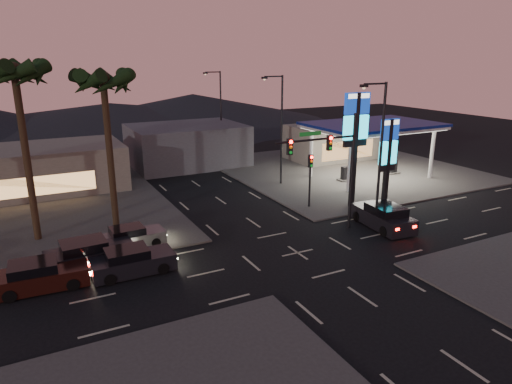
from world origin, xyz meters
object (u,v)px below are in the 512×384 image
gas_station (373,127)px  car_lane_b_mid (89,254)px  car_lane_a_front (132,262)px  car_lane_a_mid (40,276)px  suv_station (383,217)px  car_lane_b_front (131,237)px  pylon_sign_short (388,149)px  pylon_sign_tall (356,127)px  traffic_signal_mast (332,157)px

gas_station → car_lane_b_mid: gas_station is taller
car_lane_a_front → car_lane_a_mid: car_lane_a_mid is taller
car_lane_a_front → suv_station: bearing=-3.0°
car_lane_b_front → car_lane_b_mid: car_lane_b_mid is taller
pylon_sign_short → car_lane_b_front: 20.25m
car_lane_a_mid → car_lane_a_front: bearing=-4.9°
suv_station → car_lane_a_mid: bearing=176.6°
car_lane_a_mid → car_lane_b_front: bearing=31.9°
pylon_sign_tall → car_lane_b_mid: 20.91m
traffic_signal_mast → car_lane_a_mid: (-17.97, 0.30, -4.52)m
pylon_sign_tall → car_lane_a_mid: pylon_sign_tall is taller
car_lane_a_front → car_lane_b_front: 3.84m
gas_station → car_lane_a_front: size_ratio=2.64×
gas_station → car_lane_b_mid: 29.07m
car_lane_b_mid → suv_station: (19.24, -2.86, 0.03)m
car_lane_b_mid → suv_station: suv_station is taller
pylon_sign_short → car_lane_b_mid: pylon_sign_short is taller
traffic_signal_mast → suv_station: (3.92, -0.99, -4.44)m
pylon_sign_tall → car_lane_b_front: (-17.31, 0.15, -5.77)m
pylon_sign_tall → traffic_signal_mast: (-4.74, -3.51, -1.17)m
car_lane_b_mid → pylon_sign_short: bearing=1.6°
car_lane_a_front → suv_station: suv_station is taller
pylon_sign_tall → car_lane_b_front: 18.25m
traffic_signal_mast → car_lane_b_front: size_ratio=1.91×
pylon_sign_tall → car_lane_a_mid: bearing=-172.0°
pylon_sign_tall → suv_station: size_ratio=1.71×
gas_station → suv_station: size_ratio=2.32×
pylon_sign_short → car_lane_a_front: 21.14m
gas_station → car_lane_b_front: size_ratio=2.91×
pylon_sign_short → suv_station: size_ratio=1.33×
car_lane_a_mid → car_lane_b_mid: size_ratio=0.95×
car_lane_a_mid → car_lane_b_front: car_lane_a_mid is taller
pylon_sign_short → gas_station: bearing=56.3°
traffic_signal_mast → suv_station: size_ratio=1.52×
traffic_signal_mast → car_lane_a_front: traffic_signal_mast is taller
pylon_sign_short → car_lane_a_mid: 25.61m
gas_station → pylon_sign_tall: bearing=-139.1°
car_lane_a_front → car_lane_b_mid: size_ratio=0.92×
car_lane_a_front → car_lane_a_mid: 4.63m
pylon_sign_short → car_lane_a_mid: pylon_sign_short is taller
pylon_sign_short → car_lane_b_front: pylon_sign_short is taller
car_lane_b_mid → suv_station: size_ratio=0.96×
pylon_sign_short → suv_station: (-3.33, -3.51, -3.87)m
car_lane_a_mid → car_lane_b_mid: 3.08m
car_lane_a_front → car_lane_b_front: size_ratio=1.10×
pylon_sign_tall → pylon_sign_short: 3.20m
traffic_signal_mast → car_lane_b_front: bearing=163.8°
suv_station → gas_station: bearing=52.9°
pylon_sign_tall → traffic_signal_mast: pylon_sign_tall is taller
pylon_sign_short → car_lane_b_mid: size_ratio=1.39×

